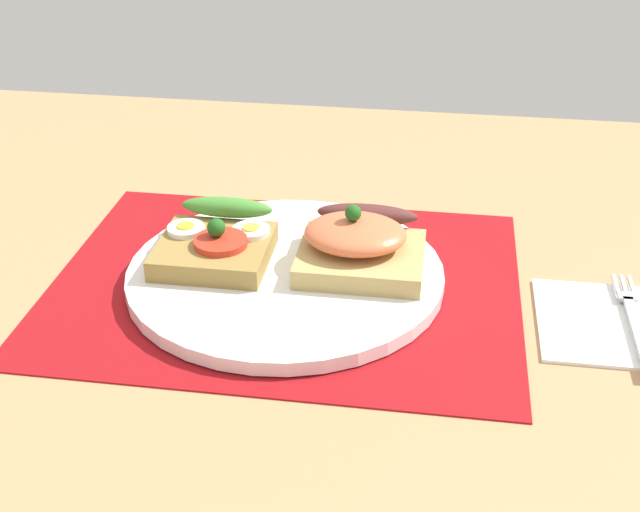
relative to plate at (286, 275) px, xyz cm
name	(u,v)px	position (x,y,z in cm)	size (l,w,h in cm)	color
ground_plane	(286,299)	(0.00, 0.00, -2.51)	(120.00, 90.00, 3.20)	tan
placemat	(286,282)	(0.00, 0.00, -0.76)	(39.93, 31.33, 0.30)	maroon
plate	(286,275)	(0.00, 0.00, 0.00)	(27.16, 27.16, 1.21)	white
sandwich_egg_tomato	(217,242)	(-6.30, 1.30, 1.98)	(9.54, 10.57, 4.04)	olive
sandwich_salmon	(359,243)	(6.10, 1.85, 2.58)	(10.63, 10.59, 5.59)	tan
napkin	(621,323)	(27.69, -2.41, -0.61)	(13.18, 11.94, 0.60)	white
fork	(633,318)	(28.57, -2.21, -0.15)	(1.62, 14.16, 0.32)	#B7B7BC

